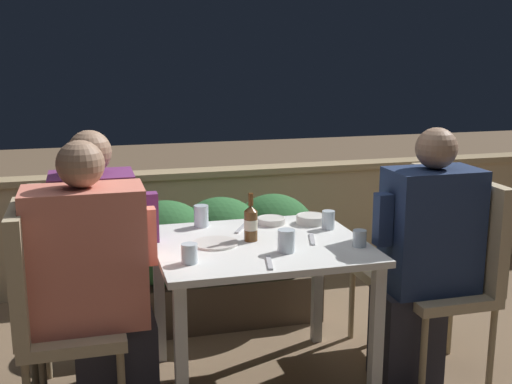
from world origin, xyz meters
The scene contains 23 objects.
ground_plane centered at (0.00, 0.00, 0.00)m, with size 16.00×16.00×0.00m, color #7A6047.
parapet_wall centered at (0.00, 1.45, 0.39)m, with size 9.00×0.18×0.78m.
dining_table centered at (0.00, 0.00, 0.61)m, with size 0.95×0.82×0.71m.
planter_hedge centered at (-0.02, 0.76, 0.41)m, with size 1.14×0.47×0.74m.
chair_left_near centered at (-0.94, -0.12, 0.57)m, with size 0.42×0.42×0.96m.
person_coral_top centered at (-0.73, -0.12, 0.61)m, with size 0.52×0.26×1.22m.
chair_left_far centered at (-0.90, 0.14, 0.57)m, with size 0.42×0.42×0.96m.
person_purple_stripe centered at (-0.69, 0.14, 0.62)m, with size 0.47×0.26×1.23m.
chair_right_near centered at (0.96, -0.14, 0.57)m, with size 0.42×0.42×0.96m.
person_navy_jumper centered at (0.76, -0.14, 0.61)m, with size 0.50×0.26×1.22m.
chair_right_far centered at (0.90, 0.17, 0.57)m, with size 0.42×0.42×0.96m.
beer_bottle centered at (-0.03, 0.03, 0.79)m, with size 0.06×0.06×0.22m.
plate_0 centered at (-0.20, 0.02, 0.71)m, with size 0.21×0.21×0.01m.
bowl_0 centered at (0.14, 0.28, 0.73)m, with size 0.14×0.14×0.03m.
bowl_1 centered at (0.34, 0.24, 0.73)m, with size 0.15×0.15×0.04m.
glass_cup_0 centered at (-0.36, -0.21, 0.75)m, with size 0.07×0.07×0.08m.
glass_cup_1 centered at (0.41, -0.18, 0.75)m, with size 0.06×0.06×0.08m.
glass_cup_2 centered at (0.07, -0.17, 0.76)m, with size 0.08×0.08×0.10m.
glass_cup_3 centered at (-0.21, 0.32, 0.76)m, with size 0.07×0.07×0.11m.
glass_cup_4 centered at (0.38, 0.12, 0.75)m, with size 0.06×0.06×0.09m.
fork_0 centered at (-0.04, -0.30, 0.71)m, with size 0.06×0.17×0.01m.
fork_1 centered at (0.24, -0.03, 0.71)m, with size 0.07×0.17×0.01m.
fork_2 centered at (-0.03, 0.23, 0.71)m, with size 0.10×0.16×0.01m.
Camera 1 is at (-0.75, -2.69, 1.57)m, focal length 45.00 mm.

